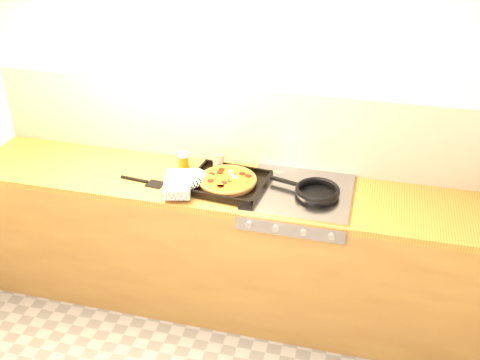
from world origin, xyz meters
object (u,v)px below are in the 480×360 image
(tomato_can, at_px, (218,162))
(juice_glass, at_px, (183,160))
(frying_pan, at_px, (317,191))
(pizza_on_tray, at_px, (214,181))

(tomato_can, bearing_deg, juice_glass, -169.99)
(juice_glass, bearing_deg, frying_pan, -9.68)
(frying_pan, xyz_separation_m, juice_glass, (-0.85, 0.15, 0.02))
(pizza_on_tray, distance_m, tomato_can, 0.23)
(frying_pan, distance_m, tomato_can, 0.66)
(pizza_on_tray, distance_m, frying_pan, 0.60)
(tomato_can, xyz_separation_m, juice_glass, (-0.22, -0.04, 0.01))
(pizza_on_tray, bearing_deg, juice_glass, 143.69)
(juice_glass, bearing_deg, tomato_can, 10.01)
(tomato_can, bearing_deg, pizza_on_tray, -79.63)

